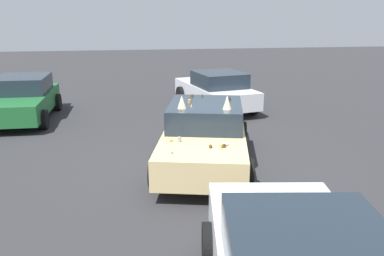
% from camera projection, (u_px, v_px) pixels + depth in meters
% --- Properties ---
extents(ground_plane, '(60.00, 60.00, 0.00)m').
position_uv_depth(ground_plane, '(205.00, 164.00, 9.56)').
color(ground_plane, '#2D2D30').
extents(art_car_decorated, '(4.83, 2.82, 1.71)m').
position_uv_depth(art_car_decorated, '(205.00, 134.00, 9.41)').
color(art_car_decorated, '#D8BC7F').
rests_on(art_car_decorated, ground).
extents(parked_sedan_row_back_far, '(4.02, 2.04, 1.41)m').
position_uv_depth(parked_sedan_row_back_far, '(22.00, 99.00, 13.33)').
color(parked_sedan_row_back_far, '#1E602D').
rests_on(parked_sedan_row_back_far, ground).
extents(parked_sedan_row_back_center, '(4.33, 2.60, 1.40)m').
position_uv_depth(parked_sedan_row_back_center, '(216.00, 90.00, 14.73)').
color(parked_sedan_row_back_center, silver).
rests_on(parked_sedan_row_back_center, ground).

